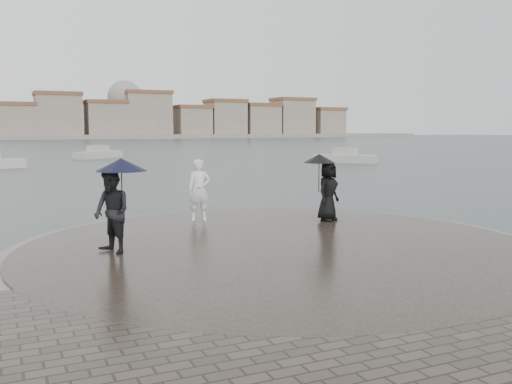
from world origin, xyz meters
name	(u,v)px	position (x,y,z in m)	size (l,w,h in m)	color
ground	(369,300)	(0.00, 0.00, 0.00)	(400.00, 400.00, 0.00)	#2B3835
kerb_ring	(279,252)	(0.00, 3.50, 0.16)	(12.50, 12.50, 0.32)	gray
quay_tip	(279,252)	(0.00, 3.50, 0.18)	(11.90, 11.90, 0.36)	#2D261E
statue	(199,190)	(-0.56, 7.52, 1.26)	(0.66, 0.43, 1.80)	white
visitor_left	(114,200)	(-3.64, 4.20, 1.51)	(1.30, 1.20, 2.04)	black
visitor_right	(326,184)	(2.78, 5.97, 1.44)	(1.23, 1.02, 1.95)	black
boats	(149,158)	(6.53, 41.67, 0.38)	(34.12, 21.64, 1.50)	#B8B3A5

